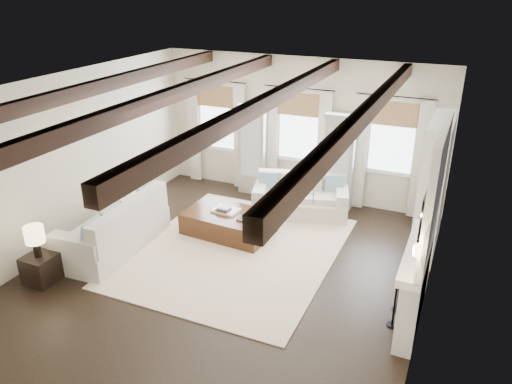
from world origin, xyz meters
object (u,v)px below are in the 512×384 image
at_px(side_table_front, 41,269).
at_px(side_table_back, 245,175).
at_px(sofa_left, 116,229).
at_px(ottoman, 229,223).
at_px(sofa_back, 301,199).

xyz_separation_m(side_table_front, side_table_back, (1.32, 5.24, 0.03)).
height_order(sofa_left, side_table_back, sofa_left).
xyz_separation_m(ottoman, side_table_front, (-2.10, -2.82, 0.02)).
distance_m(ottoman, side_table_front, 3.51).
bearing_deg(sofa_left, side_table_front, -107.67).
xyz_separation_m(sofa_back, sofa_left, (-2.64, -2.85, 0.06)).
bearing_deg(sofa_back, side_table_front, -125.90).
distance_m(sofa_left, ottoman, 2.16).
height_order(side_table_front, side_table_back, side_table_back).
bearing_deg(side_table_front, sofa_back, 54.10).
distance_m(sofa_left, side_table_back, 3.91).
bearing_deg(side_table_back, ottoman, -72.26).
height_order(sofa_back, ottoman, sofa_back).
height_order(sofa_left, ottoman, sofa_left).
bearing_deg(ottoman, side_table_back, 111.78).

